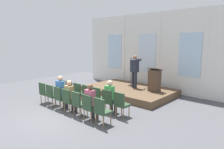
{
  "coord_description": "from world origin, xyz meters",
  "views": [
    {
      "loc": [
        6.28,
        -4.04,
        2.75
      ],
      "look_at": [
        0.05,
        2.81,
        1.21
      ],
      "focal_mm": 32.24,
      "sensor_mm": 36.0,
      "label": 1
    }
  ],
  "objects_px": {
    "chair_r1_c0": "(45,92)",
    "audience_r1_c5": "(91,100)",
    "chair_r0_c2": "(79,92)",
    "chair_r1_c3": "(69,99)",
    "chair_r0_c6": "(121,103)",
    "chair_r0_c1": "(71,90)",
    "audience_r1_c3": "(70,94)",
    "chair_r0_c3": "(88,94)",
    "speaker": "(135,69)",
    "chair_r0_c4": "(98,97)",
    "audience_r0_c5": "(110,95)",
    "chair_r0_c0": "(64,88)",
    "chair_r0_c5": "(109,100)",
    "chair_r1_c5": "(89,106)",
    "lectern": "(154,80)",
    "chair_r1_c4": "(79,102)",
    "chair_r1_c2": "(60,96)",
    "audience_r1_c2": "(61,91)",
    "chair_r1_c6": "(102,110)",
    "chair_r1_c1": "(52,94)",
    "mic_stand": "(131,80)"
  },
  "relations": [
    {
      "from": "speaker",
      "to": "chair_r0_c4",
      "type": "bearing_deg",
      "value": -82.0
    },
    {
      "from": "chair_r1_c0",
      "to": "chair_r0_c3",
      "type": "bearing_deg",
      "value": 28.88
    },
    {
      "from": "chair_r0_c0",
      "to": "chair_r1_c4",
      "type": "xyz_separation_m",
      "value": [
        2.4,
        -0.99,
        0.0
      ]
    },
    {
      "from": "speaker",
      "to": "chair_r0_c5",
      "type": "distance_m",
      "value": 3.33
    },
    {
      "from": "chair_r0_c5",
      "to": "chair_r1_c2",
      "type": "height_order",
      "value": "same"
    },
    {
      "from": "chair_r0_c2",
      "to": "chair_r1_c3",
      "type": "bearing_deg",
      "value": -58.85
    },
    {
      "from": "chair_r0_c1",
      "to": "chair_r0_c5",
      "type": "distance_m",
      "value": 2.4
    },
    {
      "from": "chair_r0_c1",
      "to": "chair_r1_c2",
      "type": "height_order",
      "value": "same"
    },
    {
      "from": "chair_r1_c2",
      "to": "audience_r1_c3",
      "type": "xyz_separation_m",
      "value": [
        0.6,
        0.08,
        0.18
      ]
    },
    {
      "from": "chair_r0_c5",
      "to": "chair_r1_c4",
      "type": "xyz_separation_m",
      "value": [
        -0.6,
        -0.99,
        0.0
      ]
    },
    {
      "from": "audience_r0_c5",
      "to": "chair_r1_c5",
      "type": "relative_size",
      "value": 1.37
    },
    {
      "from": "chair_r0_c4",
      "to": "chair_r0_c1",
      "type": "bearing_deg",
      "value": 180.0
    },
    {
      "from": "lectern",
      "to": "chair_r0_c5",
      "type": "xyz_separation_m",
      "value": [
        -0.15,
        -3.09,
        -0.35
      ]
    },
    {
      "from": "chair_r1_c1",
      "to": "chair_r1_c6",
      "type": "bearing_deg",
      "value": 0.0
    },
    {
      "from": "chair_r0_c0",
      "to": "chair_r1_c4",
      "type": "distance_m",
      "value": 2.6
    },
    {
      "from": "audience_r1_c3",
      "to": "chair_r1_c0",
      "type": "bearing_deg",
      "value": -177.33
    },
    {
      "from": "chair_r0_c0",
      "to": "chair_r1_c3",
      "type": "bearing_deg",
      "value": -28.88
    },
    {
      "from": "audience_r1_c3",
      "to": "chair_r0_c5",
      "type": "bearing_deg",
      "value": 37.14
    },
    {
      "from": "audience_r0_c5",
      "to": "audience_r1_c2",
      "type": "bearing_deg",
      "value": -151.01
    },
    {
      "from": "chair_r1_c0",
      "to": "chair_r1_c4",
      "type": "relative_size",
      "value": 1.0
    },
    {
      "from": "chair_r0_c6",
      "to": "chair_r1_c0",
      "type": "distance_m",
      "value": 3.74
    },
    {
      "from": "chair_r0_c6",
      "to": "chair_r0_c2",
      "type": "bearing_deg",
      "value": 180.0
    },
    {
      "from": "chair_r0_c0",
      "to": "chair_r1_c6",
      "type": "xyz_separation_m",
      "value": [
        3.6,
        -0.99,
        0.0
      ]
    },
    {
      "from": "audience_r0_c5",
      "to": "audience_r1_c2",
      "type": "relative_size",
      "value": 0.93
    },
    {
      "from": "chair_r0_c6",
      "to": "audience_r1_c5",
      "type": "height_order",
      "value": "audience_r1_c5"
    },
    {
      "from": "lectern",
      "to": "chair_r0_c4",
      "type": "height_order",
      "value": "lectern"
    },
    {
      "from": "lectern",
      "to": "chair_r1_c5",
      "type": "bearing_deg",
      "value": -92.06
    },
    {
      "from": "chair_r1_c2",
      "to": "audience_r1_c3",
      "type": "relative_size",
      "value": 0.74
    },
    {
      "from": "chair_r0_c4",
      "to": "audience_r0_c5",
      "type": "height_order",
      "value": "audience_r0_c5"
    },
    {
      "from": "chair_r1_c0",
      "to": "audience_r1_c5",
      "type": "distance_m",
      "value": 3.01
    },
    {
      "from": "speaker",
      "to": "chair_r1_c2",
      "type": "height_order",
      "value": "speaker"
    },
    {
      "from": "chair_r0_c3",
      "to": "chair_r1_c5",
      "type": "distance_m",
      "value": 1.56
    },
    {
      "from": "chair_r0_c0",
      "to": "audience_r1_c3",
      "type": "xyz_separation_m",
      "value": [
        1.8,
        -0.91,
        0.18
      ]
    },
    {
      "from": "chair_r0_c6",
      "to": "chair_r1_c1",
      "type": "height_order",
      "value": "same"
    },
    {
      "from": "chair_r1_c0",
      "to": "chair_r1_c1",
      "type": "xyz_separation_m",
      "value": [
        0.6,
        0.0,
        0.0
      ]
    },
    {
      "from": "chair_r0_c2",
      "to": "chair_r0_c3",
      "type": "xyz_separation_m",
      "value": [
        0.6,
        0.0,
        0.0
      ]
    },
    {
      "from": "chair_r0_c5",
      "to": "chair_r1_c0",
      "type": "height_order",
      "value": "same"
    },
    {
      "from": "audience_r1_c2",
      "to": "chair_r1_c6",
      "type": "distance_m",
      "value": 2.41
    },
    {
      "from": "audience_r0_c5",
      "to": "chair_r1_c2",
      "type": "xyz_separation_m",
      "value": [
        -1.8,
        -1.08,
        -0.18
      ]
    },
    {
      "from": "chair_r1_c5",
      "to": "chair_r1_c6",
      "type": "bearing_deg",
      "value": 0.0
    },
    {
      "from": "chair_r0_c3",
      "to": "chair_r1_c0",
      "type": "height_order",
      "value": "same"
    },
    {
      "from": "chair_r0_c0",
      "to": "chair_r0_c3",
      "type": "xyz_separation_m",
      "value": [
        1.8,
        0.0,
        0.0
      ]
    },
    {
      "from": "chair_r0_c2",
      "to": "chair_r0_c6",
      "type": "bearing_deg",
      "value": 0.0
    },
    {
      "from": "audience_r0_c5",
      "to": "chair_r1_c3",
      "type": "xyz_separation_m",
      "value": [
        -1.2,
        -1.08,
        -0.18
      ]
    },
    {
      "from": "chair_r0_c5",
      "to": "audience_r0_c5",
      "type": "height_order",
      "value": "audience_r0_c5"
    },
    {
      "from": "lectern",
      "to": "chair_r0_c2",
      "type": "distance_m",
      "value": 3.67
    },
    {
      "from": "chair_r0_c1",
      "to": "audience_r1_c3",
      "type": "xyz_separation_m",
      "value": [
        1.2,
        -0.91,
        0.18
      ]
    },
    {
      "from": "chair_r0_c3",
      "to": "chair_r0_c6",
      "type": "xyz_separation_m",
      "value": [
        1.8,
        0.0,
        0.0
      ]
    },
    {
      "from": "chair_r0_c4",
      "to": "chair_r1_c0",
      "type": "height_order",
      "value": "same"
    },
    {
      "from": "speaker",
      "to": "mic_stand",
      "type": "distance_m",
      "value": 0.77
    }
  ]
}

